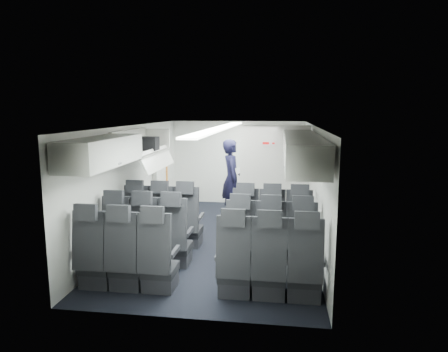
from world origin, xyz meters
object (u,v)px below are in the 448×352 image
(seat_row_rear, at_px, (196,265))
(galley_unit, at_px, (274,170))
(carry_on_bag, at_px, (147,144))
(boarding_door, at_px, (161,175))
(flight_attendant, at_px, (232,179))
(seat_row_front, at_px, (217,226))
(seat_row_mid, at_px, (208,243))

(seat_row_rear, relative_size, galley_unit, 1.75)
(galley_unit, xyz_separation_m, carry_on_bag, (-2.33, -2.85, 0.87))
(boarding_door, xyz_separation_m, flight_attendant, (1.65, -0.01, -0.06))
(galley_unit, height_order, flight_attendant, galley_unit)
(seat_row_front, height_order, boarding_door, boarding_door)
(boarding_door, bearing_deg, carry_on_bag, -81.18)
(seat_row_rear, relative_size, carry_on_bag, 8.09)
(seat_row_mid, relative_size, seat_row_rear, 1.00)
(seat_row_rear, height_order, galley_unit, galley_unit)
(seat_row_rear, xyz_separation_m, boarding_door, (-1.64, 3.89, 0.55))
(carry_on_bag, bearing_deg, flight_attendant, 49.72)
(flight_attendant, bearing_deg, seat_row_rear, 168.65)
(seat_row_rear, xyz_separation_m, flight_attendant, (0.01, 3.88, 0.49))
(galley_unit, relative_size, carry_on_bag, 4.62)
(flight_attendant, bearing_deg, seat_row_front, 168.49)
(seat_row_rear, relative_size, flight_attendant, 1.86)
(seat_row_front, bearing_deg, seat_row_rear, -90.00)
(galley_unit, bearing_deg, seat_row_front, -106.28)
(seat_row_front, xyz_separation_m, galley_unit, (0.95, 3.25, 0.55))
(carry_on_bag, bearing_deg, seat_row_front, -16.85)
(seat_row_mid, distance_m, boarding_door, 3.45)
(seat_row_front, height_order, seat_row_mid, same)
(seat_row_rear, height_order, boarding_door, boarding_door)
(galley_unit, distance_m, flight_attendant, 1.50)
(flight_attendant, xyz_separation_m, carry_on_bag, (-1.39, -1.68, 0.93))
(carry_on_bag, bearing_deg, seat_row_mid, -44.02)
(boarding_door, bearing_deg, seat_row_front, -51.84)
(galley_unit, distance_m, boarding_door, 2.84)
(seat_row_front, height_order, flight_attendant, flight_attendant)
(seat_row_mid, xyz_separation_m, carry_on_bag, (-1.38, 1.30, 1.42))
(seat_row_mid, bearing_deg, flight_attendant, 89.75)
(seat_row_front, bearing_deg, galley_unit, 73.72)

